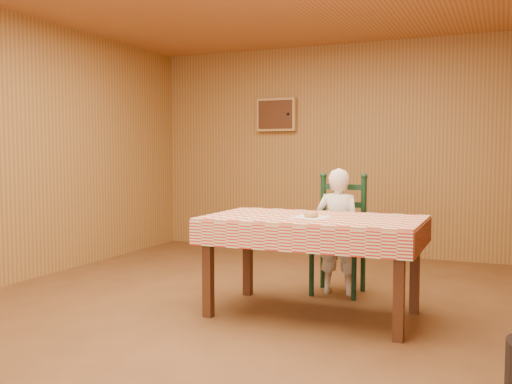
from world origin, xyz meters
TOP-DOWN VIEW (x-y plane):
  - ground at (0.00, 0.00)m, footprint 6.00×6.00m
  - cabin_walls at (-0.00, 0.53)m, footprint 5.10×6.05m
  - dining_table at (0.47, 0.23)m, footprint 1.66×0.96m
  - ladder_chair at (0.47, 1.01)m, footprint 0.44×0.40m
  - seated_child at (0.47, 0.96)m, footprint 0.41×0.27m
  - napkin at (0.47, 0.18)m, footprint 0.27×0.27m
  - donut at (0.47, 0.18)m, footprint 0.12×0.12m

SIDE VIEW (x-z plane):
  - ground at x=0.00m, z-range 0.00..0.00m
  - ladder_chair at x=0.47m, z-range -0.04..1.04m
  - seated_child at x=0.47m, z-range 0.00..1.12m
  - dining_table at x=0.47m, z-range 0.30..1.07m
  - napkin at x=0.47m, z-range 0.77..0.77m
  - donut at x=0.47m, z-range 0.77..0.81m
  - cabin_walls at x=0.00m, z-range 0.50..3.15m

